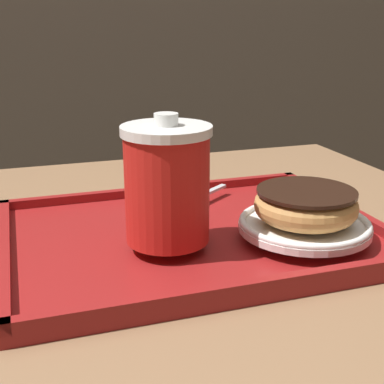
# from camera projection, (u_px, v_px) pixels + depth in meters

# --- Properties ---
(cafe_table) EXTENTS (0.87, 0.81, 0.75)m
(cafe_table) POSITION_uv_depth(u_px,v_px,m) (182.00, 362.00, 0.72)
(cafe_table) COLOR #846042
(cafe_table) RESTS_ON ground_plane
(serving_tray) EXTENTS (0.44, 0.33, 0.02)m
(serving_tray) POSITION_uv_depth(u_px,v_px,m) (192.00, 236.00, 0.65)
(serving_tray) COLOR maroon
(serving_tray) RESTS_ON cafe_table
(coffee_cup_front) EXTENTS (0.10, 0.10, 0.14)m
(coffee_cup_front) POSITION_uv_depth(u_px,v_px,m) (167.00, 183.00, 0.58)
(coffee_cup_front) COLOR red
(coffee_cup_front) RESTS_ON serving_tray
(plate_with_chocolate_donut) EXTENTS (0.15, 0.15, 0.01)m
(plate_with_chocolate_donut) POSITION_uv_depth(u_px,v_px,m) (304.00, 225.00, 0.62)
(plate_with_chocolate_donut) COLOR white
(plate_with_chocolate_donut) RESTS_ON serving_tray
(donut_chocolate_glazed) EXTENTS (0.12, 0.12, 0.04)m
(donut_chocolate_glazed) POSITION_uv_depth(u_px,v_px,m) (306.00, 204.00, 0.61)
(donut_chocolate_glazed) COLOR tan
(donut_chocolate_glazed) RESTS_ON plate_with_chocolate_donut
(spoon) EXTENTS (0.13, 0.10, 0.01)m
(spoon) POSITION_uv_depth(u_px,v_px,m) (177.00, 205.00, 0.70)
(spoon) COLOR silver
(spoon) RESTS_ON serving_tray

